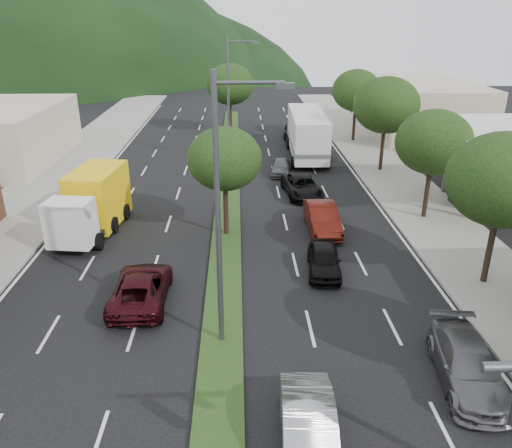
{
  "coord_description": "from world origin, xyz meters",
  "views": [
    {
      "loc": [
        0.72,
        -7.86,
        11.55
      ],
      "look_at": [
        1.52,
        13.85,
        2.39
      ],
      "focal_mm": 35.0,
      "sensor_mm": 36.0,
      "label": 1
    }
  ],
  "objects_px": {
    "streetlight_near": "(224,205)",
    "sedan_silver": "(309,431)",
    "tree_r_e": "(357,91)",
    "car_queue_b": "(468,365)",
    "motorhome": "(307,134)",
    "car_queue_d": "(302,186)",
    "streetlight_mid": "(231,95)",
    "car_queue_a": "(324,260)",
    "tree_med_far": "(230,84)",
    "car_queue_f": "(294,130)",
    "tree_r_d": "(386,105)",
    "tree_med_near": "(225,159)",
    "car_queue_c": "(322,218)",
    "box_truck": "(93,204)",
    "tree_r_b": "(503,180)",
    "car_queue_e": "(281,167)",
    "suv_maroon": "(141,287)",
    "tree_r_c": "(434,142)"
  },
  "relations": [
    {
      "from": "streetlight_near",
      "to": "sedan_silver",
      "type": "xyz_separation_m",
      "value": [
        2.4,
        -5.26,
        -4.86
      ]
    },
    {
      "from": "tree_r_e",
      "to": "car_queue_b",
      "type": "bearing_deg",
      "value": -96.06
    },
    {
      "from": "tree_r_e",
      "to": "motorhome",
      "type": "bearing_deg",
      "value": -134.25
    },
    {
      "from": "tree_r_e",
      "to": "car_queue_d",
      "type": "relative_size",
      "value": 1.41
    },
    {
      "from": "streetlight_mid",
      "to": "car_queue_a",
      "type": "relative_size",
      "value": 2.61
    },
    {
      "from": "tree_med_far",
      "to": "car_queue_f",
      "type": "distance_m",
      "value": 7.93
    },
    {
      "from": "tree_r_d",
      "to": "tree_med_near",
      "type": "distance_m",
      "value": 16.99
    },
    {
      "from": "tree_med_near",
      "to": "car_queue_c",
      "type": "distance_m",
      "value": 6.61
    },
    {
      "from": "sedan_silver",
      "to": "box_truck",
      "type": "relative_size",
      "value": 0.62
    },
    {
      "from": "tree_r_b",
      "to": "car_queue_c",
      "type": "height_order",
      "value": "tree_r_b"
    },
    {
      "from": "tree_r_d",
      "to": "car_queue_e",
      "type": "relative_size",
      "value": 2.03
    },
    {
      "from": "tree_r_d",
      "to": "car_queue_c",
      "type": "bearing_deg",
      "value": -119.38
    },
    {
      "from": "car_queue_c",
      "to": "tree_r_e",
      "type": "bearing_deg",
      "value": 72.51
    },
    {
      "from": "tree_r_b",
      "to": "streetlight_near",
      "type": "xyz_separation_m",
      "value": [
        -11.79,
        -4.0,
        0.55
      ]
    },
    {
      "from": "suv_maroon",
      "to": "car_queue_a",
      "type": "distance_m",
      "value": 8.66
    },
    {
      "from": "car_queue_a",
      "to": "streetlight_near",
      "type": "bearing_deg",
      "value": -124.26
    },
    {
      "from": "car_queue_f",
      "to": "motorhome",
      "type": "relative_size",
      "value": 0.49
    },
    {
      "from": "tree_med_near",
      "to": "sedan_silver",
      "type": "xyz_separation_m",
      "value": [
        2.61,
        -15.26,
        -3.71
      ]
    },
    {
      "from": "car_queue_f",
      "to": "motorhome",
      "type": "xyz_separation_m",
      "value": [
        0.25,
        -7.75,
        1.32
      ]
    },
    {
      "from": "tree_med_far",
      "to": "car_queue_c",
      "type": "height_order",
      "value": "tree_med_far"
    },
    {
      "from": "tree_r_c",
      "to": "tree_r_e",
      "type": "height_order",
      "value": "tree_r_e"
    },
    {
      "from": "suv_maroon",
      "to": "car_queue_d",
      "type": "distance_m",
      "value": 15.96
    },
    {
      "from": "tree_r_e",
      "to": "suv_maroon",
      "type": "distance_m",
      "value": 33.14
    },
    {
      "from": "tree_r_b",
      "to": "tree_med_near",
      "type": "bearing_deg",
      "value": 153.43
    },
    {
      "from": "suv_maroon",
      "to": "car_queue_c",
      "type": "height_order",
      "value": "car_queue_c"
    },
    {
      "from": "tree_r_c",
      "to": "motorhome",
      "type": "height_order",
      "value": "tree_r_c"
    },
    {
      "from": "streetlight_mid",
      "to": "car_queue_e",
      "type": "height_order",
      "value": "streetlight_mid"
    },
    {
      "from": "streetlight_mid",
      "to": "car_queue_f",
      "type": "distance_m",
      "value": 12.23
    },
    {
      "from": "tree_med_near",
      "to": "sedan_silver",
      "type": "relative_size",
      "value": 1.38
    },
    {
      "from": "sedan_silver",
      "to": "suv_maroon",
      "type": "height_order",
      "value": "sedan_silver"
    },
    {
      "from": "tree_r_e",
      "to": "car_queue_f",
      "type": "bearing_deg",
      "value": 157.28
    },
    {
      "from": "car_queue_d",
      "to": "car_queue_e",
      "type": "distance_m",
      "value": 5.11
    },
    {
      "from": "car_queue_b",
      "to": "car_queue_e",
      "type": "relative_size",
      "value": 1.36
    },
    {
      "from": "sedan_silver",
      "to": "streetlight_near",
      "type": "bearing_deg",
      "value": 117.37
    },
    {
      "from": "sedan_silver",
      "to": "car_queue_c",
      "type": "distance_m",
      "value": 15.96
    },
    {
      "from": "tree_r_d",
      "to": "box_truck",
      "type": "height_order",
      "value": "tree_r_d"
    },
    {
      "from": "tree_r_d",
      "to": "car_queue_d",
      "type": "xyz_separation_m",
      "value": [
        -6.94,
        -5.52,
        -4.52
      ]
    },
    {
      "from": "car_queue_f",
      "to": "suv_maroon",
      "type": "bearing_deg",
      "value": -100.42
    },
    {
      "from": "motorhome",
      "to": "car_queue_b",
      "type": "bearing_deg",
      "value": -84.64
    },
    {
      "from": "car_queue_a",
      "to": "car_queue_e",
      "type": "distance_m",
      "value": 16.06
    },
    {
      "from": "car_queue_f",
      "to": "box_truck",
      "type": "relative_size",
      "value": 0.7
    },
    {
      "from": "sedan_silver",
      "to": "tree_r_d",
      "type": "bearing_deg",
      "value": 73.81
    },
    {
      "from": "sedan_silver",
      "to": "car_queue_e",
      "type": "bearing_deg",
      "value": 89.81
    },
    {
      "from": "tree_r_b",
      "to": "sedan_silver",
      "type": "height_order",
      "value": "tree_r_b"
    },
    {
      "from": "tree_r_b",
      "to": "tree_r_e",
      "type": "xyz_separation_m",
      "value": [
        0.0,
        28.0,
        -0.14
      ]
    },
    {
      "from": "tree_r_c",
      "to": "car_queue_e",
      "type": "distance_m",
      "value": 13.07
    },
    {
      "from": "tree_r_b",
      "to": "car_queue_d",
      "type": "relative_size",
      "value": 1.45
    },
    {
      "from": "car_queue_a",
      "to": "car_queue_f",
      "type": "xyz_separation_m",
      "value": [
        1.68,
        28.88,
        0.07
      ]
    },
    {
      "from": "tree_r_b",
      "to": "car_queue_a",
      "type": "bearing_deg",
      "value": 168.74
    },
    {
      "from": "tree_r_d",
      "to": "tree_r_e",
      "type": "relative_size",
      "value": 1.07
    }
  ]
}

